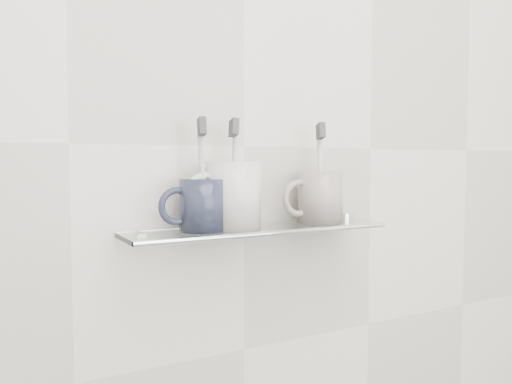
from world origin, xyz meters
TOP-DOWN VIEW (x-y plane):
  - wall_back at (0.00, 1.10)m, footprint 2.50×0.00m
  - shelf_glass at (0.00, 1.04)m, footprint 0.50×0.12m
  - shelf_rail at (0.00, 0.98)m, footprint 0.50×0.01m
  - bracket_left at (-0.21, 1.09)m, footprint 0.02×0.03m
  - bracket_right at (0.21, 1.09)m, footprint 0.02×0.03m
  - mug_left at (-0.11, 1.04)m, footprint 0.10×0.10m
  - mug_left_handle at (-0.16, 1.04)m, footprint 0.07×0.01m
  - toothbrush_left at (-0.11, 1.04)m, footprint 0.02×0.05m
  - bristles_left at (-0.11, 1.04)m, footprint 0.02×0.03m
  - mug_center at (-0.05, 1.04)m, footprint 0.11×0.11m
  - mug_center_handle at (-0.10, 1.04)m, footprint 0.08×0.01m
  - toothbrush_center at (-0.05, 1.04)m, footprint 0.04×0.06m
  - bristles_center at (-0.05, 1.04)m, footprint 0.02×0.03m
  - mug_right at (0.14, 1.04)m, footprint 0.11×0.11m
  - mug_right_handle at (0.09, 1.04)m, footprint 0.07×0.01m
  - toothbrush_right at (0.14, 1.04)m, footprint 0.03×0.05m
  - bristles_right at (0.14, 1.04)m, footprint 0.02×0.03m
  - chrome_cap at (0.20, 1.04)m, footprint 0.04×0.04m

SIDE VIEW (x-z plane):
  - bracket_left at x=-0.21m, z-range 1.08..1.09m
  - bracket_right at x=0.21m, z-range 1.08..1.09m
  - shelf_glass at x=0.00m, z-range 1.09..1.10m
  - shelf_rail at x=0.00m, z-range 1.09..1.10m
  - chrome_cap at x=0.20m, z-range 1.10..1.12m
  - mug_left at x=-0.11m, z-range 1.10..1.19m
  - mug_left_handle at x=-0.16m, z-range 1.11..1.18m
  - mug_right at x=0.14m, z-range 1.10..1.20m
  - mug_right_handle at x=0.09m, z-range 1.11..1.19m
  - mug_center at x=-0.05m, z-range 1.10..1.22m
  - mug_center_handle at x=-0.10m, z-range 1.12..1.20m
  - toothbrush_left at x=-0.11m, z-range 1.11..1.30m
  - toothbrush_center at x=-0.05m, z-range 1.11..1.29m
  - toothbrush_right at x=0.14m, z-range 1.11..1.29m
  - wall_back at x=0.00m, z-range 0.00..2.50m
  - bristles_left at x=-0.11m, z-range 1.26..1.30m
  - bristles_center at x=-0.05m, z-range 1.26..1.30m
  - bristles_right at x=0.14m, z-range 1.26..1.30m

